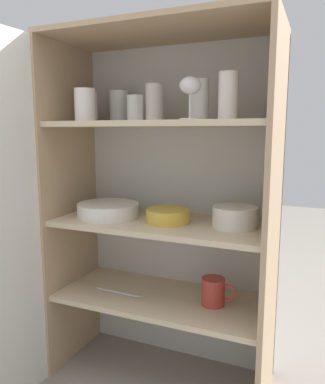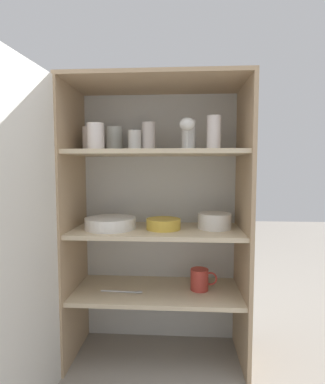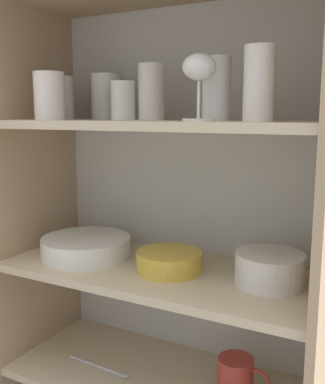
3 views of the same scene
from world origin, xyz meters
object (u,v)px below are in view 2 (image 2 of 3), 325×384
Objects in this scene: plate_stack_white at (110,223)px; coffee_mug_primary at (200,279)px; serving_bowl_small at (163,223)px; mixing_bowl_large at (215,220)px.

plate_stack_white is 0.51m from coffee_mug_primary.
plate_stack_white is 1.49× the size of serving_bowl_small.
mixing_bowl_large reaches higher than serving_bowl_small.
mixing_bowl_large reaches higher than coffee_mug_primary.
serving_bowl_small is 0.33m from coffee_mug_primary.
mixing_bowl_large is at bearing 6.62° from serving_bowl_small.
serving_bowl_small is 1.26× the size of coffee_mug_primary.
coffee_mug_primary is at bearing -171.42° from mixing_bowl_large.
serving_bowl_small is at bearing -173.38° from mixing_bowl_large.
mixing_bowl_large is 0.97× the size of serving_bowl_small.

